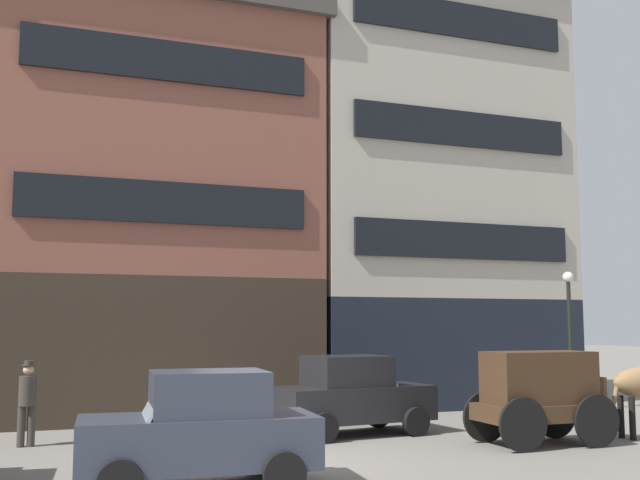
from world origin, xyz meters
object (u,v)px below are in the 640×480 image
fire_hydrant_curbside (546,399)px  cargo_wagon (541,390)px  sedan_light (201,430)px  sedan_parked_curb (351,395)px  pedestrian_officer (27,399)px  streetlamp_curbside (570,320)px

fire_hydrant_curbside → cargo_wagon: bearing=-127.9°
sedan_light → sedan_parked_curb: 6.37m
pedestrian_officer → sedan_parked_curb: bearing=-7.1°
sedan_parked_curb → fire_hydrant_curbside: bearing=14.7°
cargo_wagon → pedestrian_officer: bearing=160.5°
pedestrian_officer → sedan_light: bearing=-64.4°
pedestrian_officer → streetlamp_curbside: (14.98, 1.09, 1.69)m
streetlamp_curbside → fire_hydrant_curbside: bearing=-170.5°
sedan_light → fire_hydrant_curbside: size_ratio=4.61×
sedan_parked_curb → streetlamp_curbside: 8.32m
cargo_wagon → sedan_light: cargo_wagon is taller
cargo_wagon → sedan_parked_curb: cargo_wagon is taller
sedan_parked_curb → pedestrian_officer: 7.14m
sedan_parked_curb → fire_hydrant_curbside: (6.81, 1.78, -0.49)m
cargo_wagon → sedan_light: (-7.76, -1.71, -0.23)m
sedan_light → cargo_wagon: bearing=12.4°
fire_hydrant_curbside → streetlamp_curbside: bearing=9.5°
sedan_light → streetlamp_curbside: bearing=27.5°
pedestrian_officer → cargo_wagon: bearing=-19.5°
cargo_wagon → pedestrian_officer: (-10.34, 3.67, -0.17)m
sedan_parked_curb → streetlamp_curbside: bearing=14.0°
pedestrian_officer → streetlamp_curbside: streetlamp_curbside is taller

